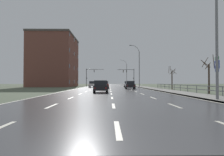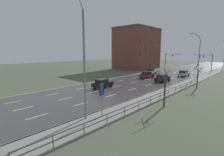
% 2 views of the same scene
% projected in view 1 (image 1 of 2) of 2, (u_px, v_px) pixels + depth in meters
% --- Properties ---
extents(ground_plane, '(160.00, 160.00, 0.12)m').
position_uv_depth(ground_plane, '(110.00, 87.00, 51.54)').
color(ground_plane, '#4C5642').
extents(road_asphalt_strip, '(14.00, 120.00, 0.03)m').
position_uv_depth(road_asphalt_strip, '(110.00, 86.00, 63.53)').
color(road_asphalt_strip, '#3D3D3F').
rests_on(road_asphalt_strip, ground).
extents(sidewalk_right, '(3.00, 120.00, 0.12)m').
position_uv_depth(sidewalk_right, '(135.00, 86.00, 63.66)').
color(sidewalk_right, gray).
rests_on(sidewalk_right, ground).
extents(guardrail, '(0.07, 33.17, 1.00)m').
position_uv_depth(guardrail, '(192.00, 87.00, 23.46)').
color(guardrail, '#515459').
rests_on(guardrail, ground).
extents(street_lamp_foreground, '(2.37, 0.24, 11.51)m').
position_uv_depth(street_lamp_foreground, '(215.00, 24.00, 14.04)').
color(street_lamp_foreground, slate).
rests_on(street_lamp_foreground, ground).
extents(street_lamp_midground, '(2.64, 0.24, 11.03)m').
position_uv_depth(street_lamp_midground, '(139.00, 67.00, 50.09)').
color(street_lamp_midground, slate).
rests_on(street_lamp_midground, ground).
extents(street_lamp_distant, '(2.86, 0.24, 11.25)m').
position_uv_depth(street_lamp_distant, '(126.00, 73.00, 86.15)').
color(street_lamp_distant, slate).
rests_on(street_lamp_distant, ground).
extents(highway_sign, '(0.09, 0.68, 3.43)m').
position_uv_depth(highway_sign, '(217.00, 72.00, 15.36)').
color(highway_sign, slate).
rests_on(highway_sign, ground).
extents(traffic_signal_right, '(5.49, 0.36, 5.68)m').
position_uv_depth(traffic_signal_right, '(130.00, 74.00, 63.22)').
color(traffic_signal_right, '#38383A').
rests_on(traffic_signal_right, ground).
extents(traffic_signal_left, '(5.89, 0.36, 5.83)m').
position_uv_depth(traffic_signal_left, '(90.00, 74.00, 64.50)').
color(traffic_signal_left, '#38383A').
rests_on(traffic_signal_left, ground).
extents(car_far_right, '(1.90, 4.13, 1.57)m').
position_uv_depth(car_far_right, '(93.00, 84.00, 47.12)').
color(car_far_right, silver).
rests_on(car_far_right, ground).
extents(car_distant, '(1.95, 4.16, 1.57)m').
position_uv_depth(car_distant, '(130.00, 85.00, 37.83)').
color(car_distant, black).
rests_on(car_distant, ground).
extents(car_near_right, '(1.98, 4.17, 1.57)m').
position_uv_depth(car_near_right, '(104.00, 85.00, 39.95)').
color(car_near_right, maroon).
rests_on(car_near_right, ground).
extents(car_far_left, '(1.96, 4.17, 1.57)m').
position_uv_depth(car_far_left, '(101.00, 86.00, 24.80)').
color(car_far_left, black).
rests_on(car_far_left, ground).
extents(car_mid_centre, '(1.94, 4.15, 1.57)m').
position_uv_depth(car_mid_centre, '(128.00, 84.00, 49.02)').
color(car_mid_centre, '#B7B7BC').
rests_on(car_mid_centre, ground).
extents(brick_building, '(11.93, 16.36, 15.29)m').
position_uv_depth(brick_building, '(55.00, 61.00, 58.26)').
color(brick_building, brown).
rests_on(brick_building, ground).
extents(bare_tree_near, '(1.59, 1.69, 4.52)m').
position_uv_depth(bare_tree_near, '(209.00, 76.00, 22.54)').
color(bare_tree_near, '#423328').
rests_on(bare_tree_near, ground).
extents(bare_tree_mid, '(1.46, 1.47, 4.39)m').
position_uv_depth(bare_tree_mid, '(172.00, 78.00, 35.64)').
color(bare_tree_mid, '#423328').
rests_on(bare_tree_mid, ground).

